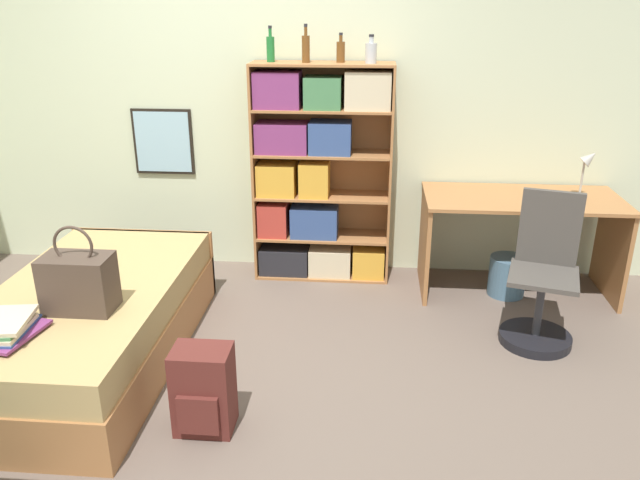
# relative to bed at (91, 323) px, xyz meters

# --- Properties ---
(ground_plane) EXTENTS (14.00, 14.00, 0.00)m
(ground_plane) POSITION_rel_bed_xyz_m (0.71, -0.02, -0.24)
(ground_plane) COLOR #66564C
(wall_back) EXTENTS (10.00, 0.09, 2.60)m
(wall_back) POSITION_rel_bed_xyz_m (0.70, 1.57, 1.06)
(wall_back) COLOR beige
(wall_back) RESTS_ON ground_plane
(bed) EXTENTS (1.03, 1.95, 0.49)m
(bed) POSITION_rel_bed_xyz_m (0.00, 0.00, 0.00)
(bed) COLOR #A36B3D
(bed) RESTS_ON ground_plane
(handbag) EXTENTS (0.36, 0.22, 0.48)m
(handbag) POSITION_rel_bed_xyz_m (0.12, -0.29, 0.41)
(handbag) COLOR #47382D
(handbag) RESTS_ON bed
(book_stack_on_bed) EXTENTS (0.33, 0.38, 0.10)m
(book_stack_on_bed) POSITION_rel_bed_xyz_m (-0.13, -0.61, 0.29)
(book_stack_on_bed) COLOR #334C84
(book_stack_on_bed) RESTS_ON bed
(bookcase) EXTENTS (1.03, 0.32, 1.63)m
(bookcase) POSITION_rel_bed_xyz_m (1.22, 1.35, 0.57)
(bookcase) COLOR #A36B3D
(bookcase) RESTS_ON ground_plane
(bottle_green) EXTENTS (0.06, 0.06, 0.25)m
(bottle_green) POSITION_rel_bed_xyz_m (0.91, 1.37, 1.49)
(bottle_green) COLOR #1E6B2D
(bottle_green) RESTS_ON bookcase
(bottle_brown) EXTENTS (0.06, 0.06, 0.26)m
(bottle_brown) POSITION_rel_bed_xyz_m (1.17, 1.34, 1.49)
(bottle_brown) COLOR brown
(bottle_brown) RESTS_ON bookcase
(bottle_clear) EXTENTS (0.06, 0.06, 0.20)m
(bottle_clear) POSITION_rel_bed_xyz_m (1.41, 1.37, 1.47)
(bottle_clear) COLOR brown
(bottle_clear) RESTS_ON bookcase
(bottle_blue) EXTENTS (0.08, 0.08, 0.19)m
(bottle_blue) POSITION_rel_bed_xyz_m (1.62, 1.33, 1.47)
(bottle_blue) COLOR #B7BCC1
(bottle_blue) RESTS_ON bookcase
(desk) EXTENTS (1.39, 0.68, 0.74)m
(desk) POSITION_rel_bed_xyz_m (2.73, 1.18, 0.29)
(desk) COLOR #A36B3D
(desk) RESTS_ON ground_plane
(desk_lamp) EXTENTS (0.15, 0.11, 0.35)m
(desk_lamp) POSITION_rel_bed_xyz_m (3.15, 1.21, 0.73)
(desk_lamp) COLOR #ADA89E
(desk_lamp) RESTS_ON desk
(desk_chair) EXTENTS (0.50, 0.50, 0.96)m
(desk_chair) POSITION_rel_bed_xyz_m (2.74, 0.47, 0.08)
(desk_chair) COLOR black
(desk_chair) RESTS_ON ground_plane
(backpack) EXTENTS (0.29, 0.24, 0.45)m
(backpack) POSITION_rel_bed_xyz_m (0.85, -0.60, -0.02)
(backpack) COLOR #56231E
(backpack) RESTS_ON ground_plane
(waste_bin) EXTENTS (0.27, 0.27, 0.29)m
(waste_bin) POSITION_rel_bed_xyz_m (2.67, 1.11, -0.09)
(waste_bin) COLOR slate
(waste_bin) RESTS_ON ground_plane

